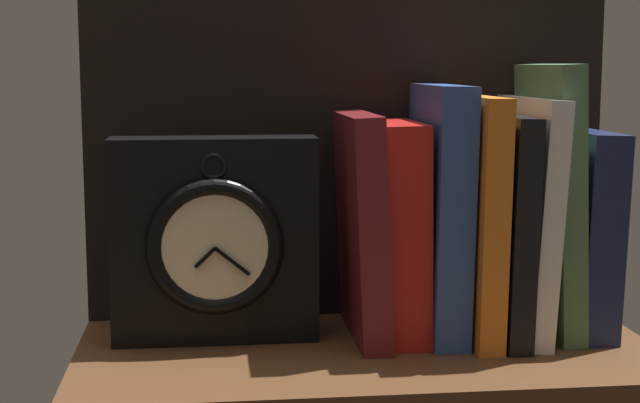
{
  "coord_description": "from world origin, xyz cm",
  "views": [
    {
      "loc": [
        -14.27,
        -83.93,
        25.62
      ],
      "look_at": [
        -3.93,
        3.46,
        12.98
      ],
      "focal_mm": 53.95,
      "sensor_mm": 36.0,
      "label": 1
    }
  ],
  "objects_px": {
    "book_orange_pandolfini": "(472,216)",
    "book_green_romantic": "(550,200)",
    "book_blue_modern": "(439,211)",
    "book_navy_bierce": "(581,231)",
    "book_red_requiem": "(397,230)",
    "framed_clock": "(215,240)",
    "book_white_catcher": "(524,216)",
    "book_maroon_dawkins": "(358,227)",
    "book_black_skeptic": "(499,225)"
  },
  "relations": [
    {
      "from": "book_red_requiem",
      "to": "book_black_skeptic",
      "type": "bearing_deg",
      "value": 0.0
    },
    {
      "from": "book_red_requiem",
      "to": "book_green_romantic",
      "type": "xyz_separation_m",
      "value": [
        0.15,
        0.0,
        0.03
      ]
    },
    {
      "from": "book_red_requiem",
      "to": "book_white_catcher",
      "type": "bearing_deg",
      "value": 0.0
    },
    {
      "from": "book_navy_bierce",
      "to": "book_maroon_dawkins",
      "type": "bearing_deg",
      "value": 180.0
    },
    {
      "from": "book_maroon_dawkins",
      "to": "book_red_requiem",
      "type": "height_order",
      "value": "book_maroon_dawkins"
    },
    {
      "from": "book_green_romantic",
      "to": "framed_clock",
      "type": "xyz_separation_m",
      "value": [
        -0.32,
        0.0,
        -0.03
      ]
    },
    {
      "from": "book_red_requiem",
      "to": "book_blue_modern",
      "type": "distance_m",
      "value": 0.04
    },
    {
      "from": "book_orange_pandolfini",
      "to": "book_green_romantic",
      "type": "height_order",
      "value": "book_green_romantic"
    },
    {
      "from": "book_white_catcher",
      "to": "book_navy_bierce",
      "type": "height_order",
      "value": "book_white_catcher"
    },
    {
      "from": "book_black_skeptic",
      "to": "book_red_requiem",
      "type": "bearing_deg",
      "value": 180.0
    },
    {
      "from": "book_black_skeptic",
      "to": "book_navy_bierce",
      "type": "height_order",
      "value": "book_black_skeptic"
    },
    {
      "from": "book_green_romantic",
      "to": "book_maroon_dawkins",
      "type": "bearing_deg",
      "value": 180.0
    },
    {
      "from": "book_red_requiem",
      "to": "book_orange_pandolfini",
      "type": "xyz_separation_m",
      "value": [
        0.07,
        0.0,
        0.01
      ]
    },
    {
      "from": "book_white_catcher",
      "to": "book_green_romantic",
      "type": "height_order",
      "value": "book_green_romantic"
    },
    {
      "from": "book_maroon_dawkins",
      "to": "book_red_requiem",
      "type": "bearing_deg",
      "value": 0.0
    },
    {
      "from": "book_white_catcher",
      "to": "book_red_requiem",
      "type": "bearing_deg",
      "value": 180.0
    },
    {
      "from": "framed_clock",
      "to": "book_black_skeptic",
      "type": "bearing_deg",
      "value": -0.9
    },
    {
      "from": "book_maroon_dawkins",
      "to": "book_navy_bierce",
      "type": "bearing_deg",
      "value": 0.0
    },
    {
      "from": "book_orange_pandolfini",
      "to": "book_green_romantic",
      "type": "distance_m",
      "value": 0.08
    },
    {
      "from": "book_red_requiem",
      "to": "book_black_skeptic",
      "type": "xyz_separation_m",
      "value": [
        0.1,
        0.0,
        0.0
      ]
    },
    {
      "from": "book_white_catcher",
      "to": "book_blue_modern",
      "type": "bearing_deg",
      "value": 180.0
    },
    {
      "from": "book_black_skeptic",
      "to": "book_navy_bierce",
      "type": "bearing_deg",
      "value": 0.0
    },
    {
      "from": "book_red_requiem",
      "to": "framed_clock",
      "type": "xyz_separation_m",
      "value": [
        -0.17,
        0.0,
        -0.01
      ]
    },
    {
      "from": "book_orange_pandolfini",
      "to": "book_green_romantic",
      "type": "bearing_deg",
      "value": 0.0
    },
    {
      "from": "book_black_skeptic",
      "to": "book_navy_bierce",
      "type": "distance_m",
      "value": 0.08
    },
    {
      "from": "book_blue_modern",
      "to": "book_green_romantic",
      "type": "xyz_separation_m",
      "value": [
        0.11,
        0.0,
        0.01
      ]
    },
    {
      "from": "book_black_skeptic",
      "to": "book_blue_modern",
      "type": "bearing_deg",
      "value": 180.0
    },
    {
      "from": "book_orange_pandolfini",
      "to": "framed_clock",
      "type": "xyz_separation_m",
      "value": [
        -0.24,
        0.0,
        -0.02
      ]
    },
    {
      "from": "book_red_requiem",
      "to": "book_green_romantic",
      "type": "height_order",
      "value": "book_green_romantic"
    },
    {
      "from": "book_red_requiem",
      "to": "book_green_romantic",
      "type": "relative_size",
      "value": 0.79
    },
    {
      "from": "book_orange_pandolfini",
      "to": "book_maroon_dawkins",
      "type": "bearing_deg",
      "value": 180.0
    },
    {
      "from": "book_blue_modern",
      "to": "book_orange_pandolfini",
      "type": "xyz_separation_m",
      "value": [
        0.03,
        0.0,
        -0.0
      ]
    },
    {
      "from": "book_blue_modern",
      "to": "book_navy_bierce",
      "type": "relative_size",
      "value": 1.22
    },
    {
      "from": "book_maroon_dawkins",
      "to": "book_blue_modern",
      "type": "relative_size",
      "value": 0.89
    },
    {
      "from": "book_white_catcher",
      "to": "book_green_romantic",
      "type": "bearing_deg",
      "value": 0.0
    },
    {
      "from": "book_black_skeptic",
      "to": "book_green_romantic",
      "type": "relative_size",
      "value": 0.82
    },
    {
      "from": "book_black_skeptic",
      "to": "book_white_catcher",
      "type": "relative_size",
      "value": 0.93
    },
    {
      "from": "book_black_skeptic",
      "to": "book_navy_bierce",
      "type": "relative_size",
      "value": 1.08
    },
    {
      "from": "book_black_skeptic",
      "to": "framed_clock",
      "type": "relative_size",
      "value": 1.11
    },
    {
      "from": "book_red_requiem",
      "to": "book_blue_modern",
      "type": "height_order",
      "value": "book_blue_modern"
    },
    {
      "from": "book_red_requiem",
      "to": "book_white_catcher",
      "type": "height_order",
      "value": "book_white_catcher"
    },
    {
      "from": "book_red_requiem",
      "to": "book_blue_modern",
      "type": "relative_size",
      "value": 0.86
    },
    {
      "from": "book_maroon_dawkins",
      "to": "book_orange_pandolfini",
      "type": "height_order",
      "value": "book_orange_pandolfini"
    },
    {
      "from": "book_navy_bierce",
      "to": "framed_clock",
      "type": "xyz_separation_m",
      "value": [
        -0.35,
        0.0,
        -0.0
      ]
    },
    {
      "from": "book_blue_modern",
      "to": "book_orange_pandolfini",
      "type": "height_order",
      "value": "book_blue_modern"
    },
    {
      "from": "book_orange_pandolfini",
      "to": "book_navy_bierce",
      "type": "distance_m",
      "value": 0.11
    },
    {
      "from": "book_blue_modern",
      "to": "book_white_catcher",
      "type": "relative_size",
      "value": 1.05
    },
    {
      "from": "book_blue_modern",
      "to": "book_navy_bierce",
      "type": "bearing_deg",
      "value": 0.0
    },
    {
      "from": "book_navy_bierce",
      "to": "framed_clock",
      "type": "bearing_deg",
      "value": 179.31
    },
    {
      "from": "book_blue_modern",
      "to": "book_white_catcher",
      "type": "bearing_deg",
      "value": 0.0
    }
  ]
}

